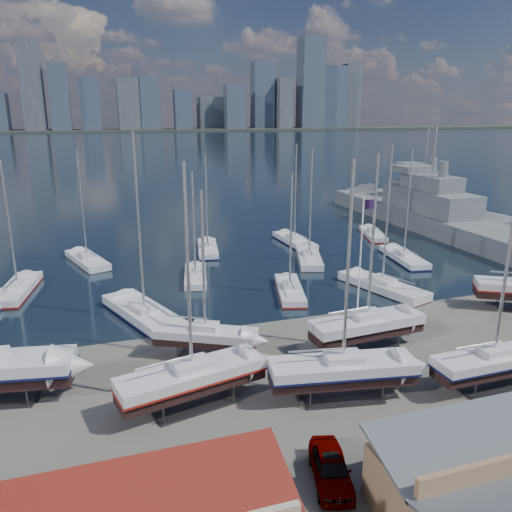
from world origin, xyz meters
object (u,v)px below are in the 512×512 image
object	(u,v)px
naval_ship_east	(428,218)
car_a	(331,468)
naval_ship_west	(421,204)
flagpole	(361,263)

from	to	relation	value
naval_ship_east	car_a	distance (m)	65.73
naval_ship_west	car_a	size ratio (longest dim) A/B	8.92
naval_ship_west	naval_ship_east	bearing A→B (deg)	142.47
naval_ship_east	flagpole	distance (m)	50.03
car_a	flagpole	xyz separation A→B (m)	(8.94, 13.46, 6.47)
naval_ship_east	flagpole	world-z (taller)	naval_ship_east
naval_ship_west	flagpole	xyz separation A→B (m)	(-40.63, -48.14, 5.60)
naval_ship_east	flagpole	bearing A→B (deg)	137.44
naval_ship_east	naval_ship_west	world-z (taller)	naval_ship_east
naval_ship_east	flagpole	xyz separation A→B (m)	(-33.64, -36.60, 5.60)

